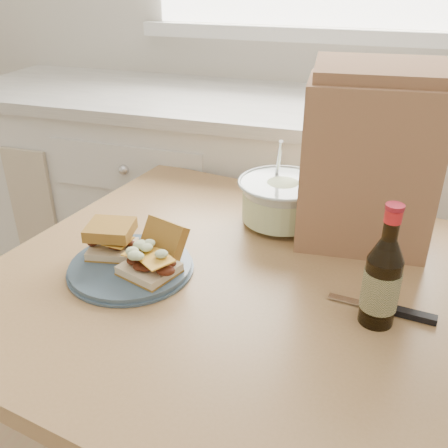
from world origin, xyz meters
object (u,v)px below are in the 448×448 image
(beer_bottle, at_px, (382,280))
(paper_bag, at_px, (368,166))
(plate, at_px, (131,267))
(dining_table, at_px, (224,315))
(coleslaw_bowl, at_px, (282,203))

(beer_bottle, height_order, paper_bag, paper_bag)
(plate, bearing_deg, dining_table, 16.44)
(dining_table, height_order, paper_bag, paper_bag)
(coleslaw_bowl, bearing_deg, paper_bag, -7.87)
(dining_table, xyz_separation_m, paper_bag, (0.26, 0.23, 0.30))
(beer_bottle, distance_m, paper_bag, 0.32)
(plate, bearing_deg, beer_bottle, -1.53)
(dining_table, distance_m, plate, 0.23)
(plate, xyz_separation_m, coleslaw_bowl, (0.25, 0.31, 0.05))
(plate, xyz_separation_m, beer_bottle, (0.50, -0.01, 0.08))
(dining_table, height_order, coleslaw_bowl, coleslaw_bowl)
(paper_bag, bearing_deg, dining_table, -143.59)
(plate, relative_size, coleslaw_bowl, 1.18)
(dining_table, relative_size, beer_bottle, 4.59)
(dining_table, bearing_deg, coleslaw_bowl, 84.32)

